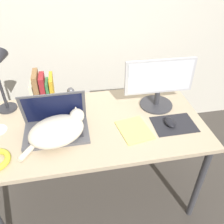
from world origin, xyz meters
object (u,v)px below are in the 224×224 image
(desk_lamp, at_px, (0,71))
(notepad, at_px, (134,130))
(book_row, at_px, (42,91))
(computer_mouse, at_px, (170,122))
(webcam, at_px, (71,91))
(cat, at_px, (58,130))
(external_monitor, at_px, (159,83))
(laptop, at_px, (56,125))

(desk_lamp, distance_m, notepad, 0.91)
(book_row, distance_m, notepad, 0.70)
(desk_lamp, bearing_deg, computer_mouse, -18.66)
(book_row, height_order, webcam, book_row)
(cat, bearing_deg, external_monitor, 17.65)
(computer_mouse, xyz_separation_m, book_row, (-0.80, 0.39, 0.09))
(external_monitor, xyz_separation_m, notepad, (-0.22, -0.24, -0.18))
(book_row, relative_size, notepad, 0.99)
(book_row, bearing_deg, external_monitor, -11.69)
(notepad, relative_size, webcam, 3.20)
(computer_mouse, relative_size, webcam, 1.27)
(computer_mouse, xyz_separation_m, webcam, (-0.61, 0.44, 0.03))
(computer_mouse, xyz_separation_m, desk_lamp, (-1.02, 0.34, 0.29))
(laptop, relative_size, webcam, 4.84)
(laptop, bearing_deg, external_monitor, 12.39)
(notepad, bearing_deg, webcam, 128.88)
(external_monitor, relative_size, notepad, 1.83)
(computer_mouse, relative_size, desk_lamp, 0.22)
(cat, bearing_deg, laptop, 102.73)
(external_monitor, relative_size, book_row, 1.85)
(book_row, distance_m, desk_lamp, 0.30)
(laptop, relative_size, notepad, 1.51)
(computer_mouse, distance_m, webcam, 0.75)
(notepad, xyz_separation_m, webcam, (-0.37, 0.46, 0.05))
(notepad, height_order, webcam, webcam)
(desk_lamp, xyz_separation_m, notepad, (0.78, -0.36, -0.31))
(desk_lamp, relative_size, notepad, 1.79)
(external_monitor, relative_size, webcam, 5.86)
(book_row, bearing_deg, cat, -75.69)
(computer_mouse, bearing_deg, notepad, -176.71)
(laptop, relative_size, cat, 0.94)
(cat, distance_m, desk_lamp, 0.52)
(computer_mouse, bearing_deg, external_monitor, 93.77)
(book_row, height_order, desk_lamp, desk_lamp)
(notepad, bearing_deg, laptop, 170.24)
(external_monitor, xyz_separation_m, computer_mouse, (0.01, -0.22, -0.17))
(cat, distance_m, notepad, 0.47)
(notepad, bearing_deg, book_row, 144.57)
(external_monitor, bearing_deg, book_row, 168.31)
(desk_lamp, bearing_deg, webcam, 13.67)
(desk_lamp, height_order, notepad, desk_lamp)
(external_monitor, xyz_separation_m, book_row, (-0.78, 0.16, -0.07))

